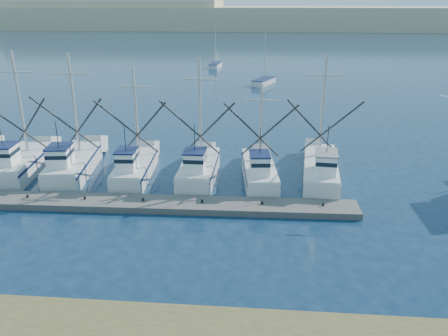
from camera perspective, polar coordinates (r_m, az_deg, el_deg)
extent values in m
plane|color=#0C2039|center=(23.17, 1.61, -13.23)|extent=(500.00, 500.00, 0.00)
cube|color=#5A5751|center=(30.56, -14.15, -4.45)|extent=(32.72, 2.82, 0.44)
cube|color=tan|center=(229.26, 4.79, 19.00)|extent=(360.00, 60.00, 10.00)
cube|color=silver|center=(38.44, -24.93, 0.35)|extent=(3.55, 7.77, 1.47)
cube|color=white|center=(36.43, -26.70, 1.47)|extent=(1.75, 2.00, 1.50)
cylinder|color=#B7B2A8|center=(38.27, -25.12, 7.70)|extent=(0.22, 0.22, 8.03)
cube|color=silver|center=(36.87, -19.00, 0.33)|extent=(3.68, 8.47, 1.43)
cube|color=white|center=(34.61, -20.62, 1.37)|extent=(1.78, 2.18, 1.50)
cylinder|color=#B7B2A8|center=(36.83, -19.02, 7.90)|extent=(0.22, 0.22, 7.89)
cube|color=silver|center=(34.84, -11.50, -0.18)|extent=(2.76, 7.59, 1.34)
cube|color=white|center=(32.64, -12.57, 0.93)|extent=(1.45, 1.90, 1.50)
cylinder|color=#B7B2A8|center=(34.77, -11.43, 6.99)|extent=(0.22, 0.22, 6.98)
cube|color=silver|center=(33.64, -3.29, -0.45)|extent=(2.54, 7.18, 1.46)
cube|color=white|center=(31.42, -3.80, 0.84)|extent=(1.45, 1.76, 1.50)
cylinder|color=#B7B2A8|center=(33.43, -3.16, 7.60)|extent=(0.22, 0.22, 7.65)
cube|color=silver|center=(33.47, 4.61, -0.71)|extent=(2.99, 7.59, 1.34)
cube|color=white|center=(31.19, 4.66, 0.43)|extent=(1.49, 1.93, 1.50)
cylinder|color=#B7B2A8|center=(33.52, 4.81, 5.88)|extent=(0.22, 0.22, 5.93)
cube|color=silver|center=(34.38, 12.45, -0.43)|extent=(3.32, 8.89, 1.48)
cube|color=white|center=(31.80, 13.13, 0.60)|extent=(1.64, 2.25, 1.50)
cylinder|color=#B7B2A8|center=(34.42, 12.76, 7.81)|extent=(0.22, 0.22, 7.96)
cube|color=silver|center=(73.65, 5.21, 11.14)|extent=(4.02, 6.04, 0.90)
cylinder|color=#B7B2A8|center=(73.36, 5.32, 14.30)|extent=(0.12, 0.12, 7.20)
cube|color=silver|center=(92.33, -1.12, 13.23)|extent=(2.26, 5.92, 0.90)
cylinder|color=#B7B2A8|center=(92.16, -1.12, 15.75)|extent=(0.12, 0.12, 7.20)
cube|color=white|center=(32.58, 26.81, 8.38)|extent=(0.53, 0.13, 0.14)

